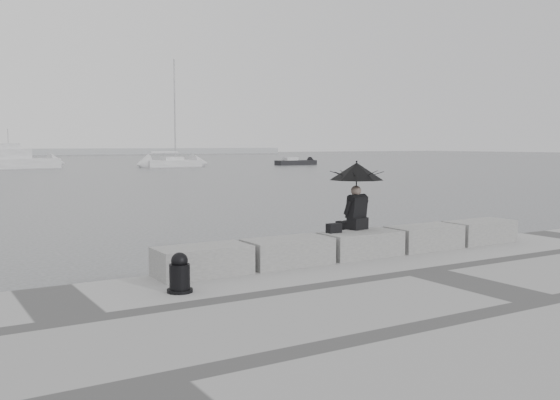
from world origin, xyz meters
TOP-DOWN VIEW (x-y plane):
  - ground at (0.00, 0.00)m, footprint 360.00×360.00m
  - stone_block_far_left at (-3.40, -0.45)m, footprint 1.60×0.80m
  - stone_block_left at (-1.70, -0.45)m, footprint 1.60×0.80m
  - stone_block_centre at (0.00, -0.45)m, footprint 1.60×0.80m
  - stone_block_right at (1.70, -0.45)m, footprint 1.60×0.80m
  - stone_block_far_right at (3.40, -0.45)m, footprint 1.60×0.80m
  - seated_person at (0.16, -0.10)m, footprint 1.11×1.11m
  - bag at (-0.54, -0.29)m, footprint 0.28×0.16m
  - mooring_bollard at (-4.19, -1.40)m, footprint 0.39×0.39m
  - sailboat_right at (20.13, 60.69)m, footprint 6.92×2.83m
  - motor_cruiser at (3.38, 64.69)m, footprint 9.05×3.63m
  - small_motorboat at (36.85, 59.26)m, footprint 5.78×1.78m

SIDE VIEW (x-z plane):
  - ground at x=0.00m, z-range 0.00..0.00m
  - small_motorboat at x=36.85m, z-range -0.23..0.87m
  - sailboat_right at x=20.13m, z-range -5.91..6.99m
  - stone_block_far_left at x=-3.40m, z-range 0.50..1.00m
  - stone_block_left at x=-1.70m, z-range 0.50..1.00m
  - stone_block_centre at x=0.00m, z-range 0.50..1.00m
  - stone_block_right at x=1.70m, z-range 0.50..1.00m
  - stone_block_far_right at x=3.40m, z-range 0.50..1.00m
  - mooring_bollard at x=-4.19m, z-range 0.45..1.06m
  - motor_cruiser at x=3.38m, z-range -1.36..3.14m
  - bag at x=-0.54m, z-range 1.00..1.18m
  - seated_person at x=0.16m, z-range 1.30..2.69m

